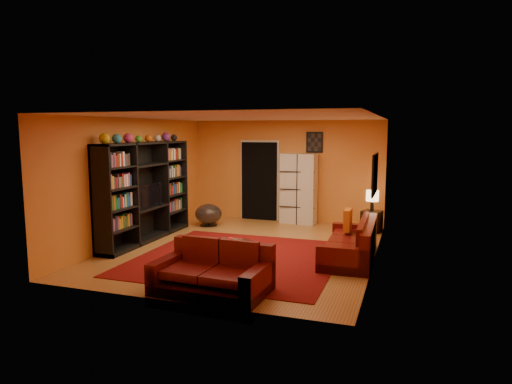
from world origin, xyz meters
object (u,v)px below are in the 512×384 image
(tv, at_px, (146,196))
(side_table, at_px, (371,221))
(bowl_chair, at_px, (208,214))
(coffee_table, at_px, (230,246))
(loveseat, at_px, (214,272))
(sofa, at_px, (354,244))
(table_lamp, at_px, (372,196))
(entertainment_unit, at_px, (145,192))
(storage_cabinet, at_px, (299,189))

(tv, height_order, side_table, tv)
(bowl_chair, bearing_deg, coffee_table, -59.47)
(loveseat, bearing_deg, sofa, -33.73)
(tv, bearing_deg, side_table, -61.72)
(loveseat, bearing_deg, tv, 50.98)
(sofa, height_order, bowl_chair, sofa)
(loveseat, height_order, coffee_table, loveseat)
(sofa, height_order, table_lamp, table_lamp)
(loveseat, relative_size, side_table, 3.37)
(tv, relative_size, bowl_chair, 1.33)
(entertainment_unit, bearing_deg, sofa, -0.90)
(sofa, distance_m, loveseat, 2.92)
(bowl_chair, bearing_deg, storage_cabinet, 26.82)
(storage_cabinet, xyz_separation_m, table_lamp, (1.85, -0.45, -0.05))
(entertainment_unit, relative_size, side_table, 6.00)
(sofa, distance_m, table_lamp, 2.48)
(loveseat, bearing_deg, table_lamp, -18.38)
(tv, height_order, sofa, tv)
(entertainment_unit, distance_m, table_lamp, 5.10)
(coffee_table, relative_size, side_table, 1.74)
(coffee_table, xyz_separation_m, storage_cabinet, (0.20, 4.14, 0.49))
(bowl_chair, bearing_deg, tv, -107.93)
(entertainment_unit, relative_size, storage_cabinet, 1.70)
(entertainment_unit, relative_size, table_lamp, 6.28)
(loveseat, bearing_deg, entertainment_unit, 50.81)
(coffee_table, distance_m, bowl_chair, 3.61)
(tv, bearing_deg, coffee_table, -117.81)
(coffee_table, bearing_deg, table_lamp, 60.97)
(tv, relative_size, table_lamp, 1.86)
(entertainment_unit, distance_m, side_table, 5.16)
(sofa, height_order, side_table, sofa)
(sofa, bearing_deg, tv, 178.55)
(table_lamp, bearing_deg, loveseat, -111.36)
(storage_cabinet, bearing_deg, side_table, -8.33)
(entertainment_unit, height_order, coffee_table, entertainment_unit)
(sofa, bearing_deg, storage_cabinet, 119.85)
(storage_cabinet, height_order, bowl_chair, storage_cabinet)
(sofa, height_order, loveseat, same)
(sofa, xyz_separation_m, loveseat, (-1.75, -2.34, -0.00))
(sofa, bearing_deg, table_lamp, 85.97)
(coffee_table, xyz_separation_m, bowl_chair, (-1.84, 3.11, -0.10))
(storage_cabinet, distance_m, table_lamp, 1.90)
(tv, xyz_separation_m, side_table, (4.47, 2.41, -0.73))
(table_lamp, bearing_deg, tv, -151.72)
(tv, distance_m, storage_cabinet, 3.88)
(entertainment_unit, bearing_deg, coffee_table, -28.40)
(entertainment_unit, height_order, sofa, entertainment_unit)
(storage_cabinet, bearing_deg, sofa, -53.43)
(entertainment_unit, height_order, storage_cabinet, entertainment_unit)
(sofa, xyz_separation_m, storage_cabinet, (-1.74, 2.87, 0.60))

